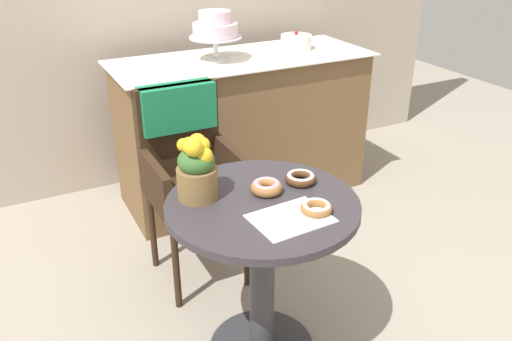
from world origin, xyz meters
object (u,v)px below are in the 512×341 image
donut_mid (301,178)px  round_layer_cake (296,42)px  tiered_cake_stand (215,29)px  flower_vase (197,168)px  donut_side (316,207)px  donut_front (266,187)px  cafe_table (262,250)px  wicker_chair (187,154)px

donut_mid → round_layer_cake: round_layer_cake is taller
donut_mid → tiered_cake_stand: bearing=81.8°
flower_vase → donut_side: bearing=-41.1°
flower_vase → round_layer_cake: round_layer_cake is taller
donut_side → tiered_cake_stand: size_ratio=0.38×
donut_front → round_layer_cake: (0.89, 1.28, 0.20)m
cafe_table → donut_mid: (0.20, 0.07, 0.23)m
cafe_table → flower_vase: size_ratio=2.86×
wicker_chair → tiered_cake_stand: bearing=53.8°
flower_vase → wicker_chair: bearing=74.3°
donut_side → cafe_table: bearing=131.2°
cafe_table → tiered_cake_stand: bearing=73.7°
wicker_chair → donut_side: size_ratio=8.34×
cafe_table → round_layer_cake: 1.69m
round_layer_cake → cafe_table: bearing=-125.1°
cafe_table → wicker_chair: (-0.04, 0.70, 0.13)m
wicker_chair → flower_vase: size_ratio=3.78×
wicker_chair → donut_front: size_ratio=7.83×
donut_side → flower_vase: size_ratio=0.45×
cafe_table → donut_front: size_ratio=5.91×
donut_mid → round_layer_cake: bearing=59.9°
cafe_table → wicker_chair: 0.71m
flower_vase → tiered_cake_stand: (0.58, 1.16, 0.24)m
cafe_table → tiered_cake_stand: tiered_cake_stand is taller
donut_mid → flower_vase: flower_vase is taller
wicker_chair → donut_mid: 0.68m
donut_side → tiered_cake_stand: 1.51m
flower_vase → round_layer_cake: bearing=46.5°
tiered_cake_stand → round_layer_cake: bearing=3.4°
donut_mid → flower_vase: bearing=170.2°
donut_front → tiered_cake_stand: tiered_cake_stand is taller
donut_mid → donut_front: bearing=-175.6°
flower_vase → round_layer_cake: (1.13, 1.20, 0.10)m
tiered_cake_stand → donut_mid: bearing=-98.2°
wicker_chair → donut_mid: size_ratio=7.75×
flower_vase → round_layer_cake: 1.65m
tiered_cake_stand → cafe_table: bearing=-106.3°
donut_front → round_layer_cake: 1.57m
wicker_chair → donut_front: bearing=-83.6°
cafe_table → flower_vase: (-0.20, 0.14, 0.33)m
cafe_table → donut_front: bearing=50.3°
wicker_chair → round_layer_cake: round_layer_cake is taller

